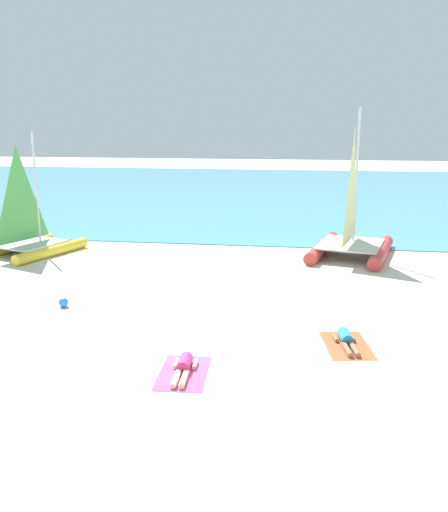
# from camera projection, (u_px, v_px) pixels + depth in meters

# --- Properties ---
(ground_plane) EXTENTS (120.00, 120.00, 0.00)m
(ground_plane) POSITION_uv_depth(u_px,v_px,m) (239.00, 260.00, 23.38)
(ground_plane) COLOR beige
(ocean_water) EXTENTS (120.00, 40.00, 0.05)m
(ocean_water) POSITION_uv_depth(u_px,v_px,m) (274.00, 192.00, 45.12)
(ocean_water) COLOR #4C9EB7
(ocean_water) RESTS_ON ground
(sailboat_red) EXTENTS (3.97, 5.24, 6.12)m
(sailboat_red) POSITION_uv_depth(u_px,v_px,m) (351.00, 236.00, 23.71)
(sailboat_red) COLOR #CC3838
(sailboat_red) RESTS_ON ground
(sailboat_yellow) EXTENTS (3.72, 4.57, 5.15)m
(sailboat_yellow) POSITION_uv_depth(u_px,v_px,m) (31.00, 237.00, 24.22)
(sailboat_yellow) COLOR yellow
(sailboat_yellow) RESTS_ON ground
(towel_left) EXTENTS (1.20, 1.96, 0.01)m
(towel_left) POSITION_uv_depth(u_px,v_px,m) (183.00, 373.00, 12.97)
(towel_left) COLOR #D84C99
(towel_left) RESTS_ON ground
(sunbather_left) EXTENTS (0.56, 1.57, 0.30)m
(sunbather_left) POSITION_uv_depth(u_px,v_px,m) (184.00, 367.00, 13.00)
(sunbather_left) COLOR #D83372
(sunbather_left) RESTS_ON towel_left
(towel_right) EXTENTS (1.40, 2.05, 0.01)m
(towel_right) POSITION_uv_depth(u_px,v_px,m) (347.00, 345.00, 14.55)
(towel_right) COLOR #EA5933
(towel_right) RESTS_ON ground
(sunbather_right) EXTENTS (0.66, 1.57, 0.30)m
(sunbather_right) POSITION_uv_depth(u_px,v_px,m) (346.00, 340.00, 14.59)
(sunbather_right) COLOR #268CCC
(sunbather_right) RESTS_ON towel_right
(beach_ball) EXTENTS (0.30, 0.30, 0.30)m
(beach_ball) POSITION_uv_depth(u_px,v_px,m) (63.00, 302.00, 17.49)
(beach_ball) COLOR #337FE5
(beach_ball) RESTS_ON ground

